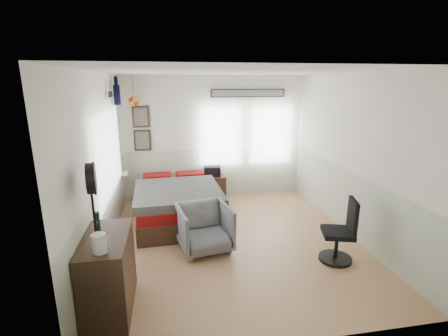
{
  "coord_description": "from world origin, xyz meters",
  "views": [
    {
      "loc": [
        -1.01,
        -4.8,
        2.56
      ],
      "look_at": [
        -0.1,
        0.4,
        1.15
      ],
      "focal_mm": 26.0,
      "sensor_mm": 36.0,
      "label": 1
    }
  ],
  "objects_px": {
    "dresser": "(109,273)",
    "armchair": "(204,228)",
    "bed": "(177,203)",
    "task_chair": "(341,236)",
    "nightstand": "(212,187)"
  },
  "relations": [
    {
      "from": "bed",
      "to": "dresser",
      "type": "xyz_separation_m",
      "value": [
        -0.85,
        -2.43,
        0.12
      ]
    },
    {
      "from": "bed",
      "to": "task_chair",
      "type": "distance_m",
      "value": 3.0
    },
    {
      "from": "dresser",
      "to": "armchair",
      "type": "bearing_deg",
      "value": 43.94
    },
    {
      "from": "bed",
      "to": "armchair",
      "type": "distance_m",
      "value": 1.31
    },
    {
      "from": "bed",
      "to": "nightstand",
      "type": "bearing_deg",
      "value": 47.98
    },
    {
      "from": "dresser",
      "to": "armchair",
      "type": "distance_m",
      "value": 1.71
    },
    {
      "from": "bed",
      "to": "nightstand",
      "type": "distance_m",
      "value": 1.28
    },
    {
      "from": "bed",
      "to": "task_chair",
      "type": "xyz_separation_m",
      "value": [
        2.29,
        -1.93,
        0.06
      ]
    },
    {
      "from": "bed",
      "to": "armchair",
      "type": "height_order",
      "value": "armchair"
    },
    {
      "from": "dresser",
      "to": "nightstand",
      "type": "relative_size",
      "value": 1.87
    },
    {
      "from": "armchair",
      "to": "dresser",
      "type": "bearing_deg",
      "value": -146.23
    },
    {
      "from": "armchair",
      "to": "task_chair",
      "type": "distance_m",
      "value": 2.04
    },
    {
      "from": "dresser",
      "to": "armchair",
      "type": "relative_size",
      "value": 1.26
    },
    {
      "from": "armchair",
      "to": "nightstand",
      "type": "relative_size",
      "value": 1.48
    },
    {
      "from": "task_chair",
      "to": "bed",
      "type": "bearing_deg",
      "value": 155.95
    }
  ]
}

